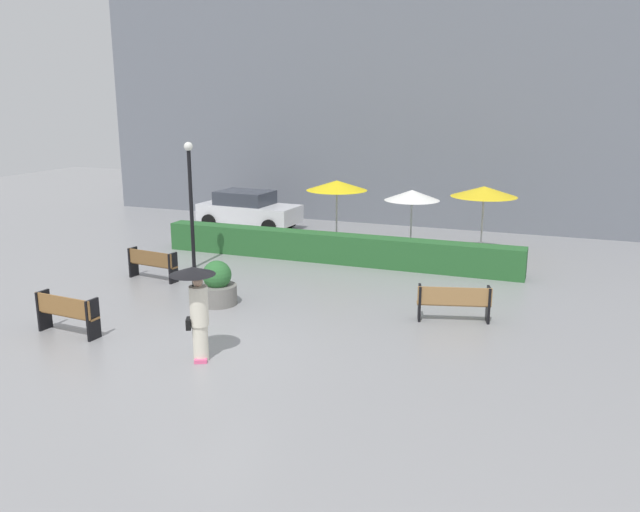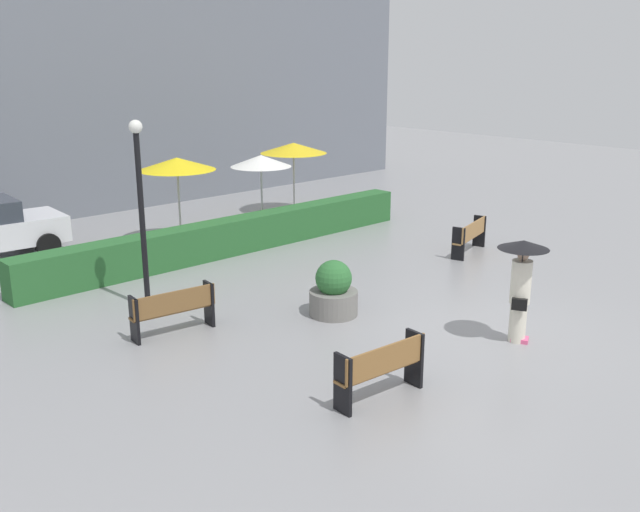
% 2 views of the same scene
% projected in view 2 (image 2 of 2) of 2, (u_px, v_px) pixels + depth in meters
% --- Properties ---
extents(ground_plane, '(60.00, 60.00, 0.00)m').
position_uv_depth(ground_plane, '(498.00, 336.00, 13.70)').
color(ground_plane, gray).
extents(bench_far_right, '(1.79, 0.79, 0.90)m').
position_uv_depth(bench_far_right, '(471.00, 235.00, 19.30)').
color(bench_far_right, '#9E7242').
rests_on(bench_far_right, ground).
extents(bench_near_left, '(1.68, 0.51, 0.95)m').
position_uv_depth(bench_near_left, '(382.00, 367.00, 11.06)').
color(bench_near_left, olive).
rests_on(bench_near_left, ground).
extents(bench_far_left, '(1.71, 0.56, 0.91)m').
position_uv_depth(bench_far_left, '(174.00, 308.00, 13.68)').
color(bench_far_left, brown).
rests_on(bench_far_left, ground).
extents(pedestrian_with_umbrella, '(0.94, 0.94, 2.01)m').
position_uv_depth(pedestrian_with_umbrella, '(521.00, 277.00, 13.10)').
color(pedestrian_with_umbrella, silver).
rests_on(pedestrian_with_umbrella, ground).
extents(planter_pot, '(1.02, 1.02, 1.18)m').
position_uv_depth(planter_pot, '(334.00, 292.00, 14.72)').
color(planter_pot, slate).
rests_on(planter_pot, ground).
extents(lamp_post, '(0.28, 0.28, 4.01)m').
position_uv_depth(lamp_post, '(140.00, 196.00, 14.60)').
color(lamp_post, black).
rests_on(lamp_post, ground).
extents(patio_umbrella_yellow, '(2.17, 2.17, 2.50)m').
position_uv_depth(patio_umbrella_yellow, '(177.00, 164.00, 19.75)').
color(patio_umbrella_yellow, silver).
rests_on(patio_umbrella_yellow, ground).
extents(patio_umbrella_white, '(1.86, 1.86, 2.34)m').
position_uv_depth(patio_umbrella_white, '(261.00, 161.00, 21.44)').
color(patio_umbrella_white, silver).
rests_on(patio_umbrella_white, ground).
extents(patio_umbrella_yellow_far, '(2.23, 2.23, 2.43)m').
position_uv_depth(patio_umbrella_yellow_far, '(294.00, 148.00, 23.61)').
color(patio_umbrella_yellow_far, silver).
rests_on(patio_umbrella_yellow_far, ground).
extents(hedge_strip, '(12.25, 0.70, 0.96)m').
position_uv_depth(hedge_strip, '(233.00, 236.00, 19.37)').
color(hedge_strip, '#28602D').
rests_on(hedge_strip, ground).
extents(building_facade, '(28.00, 1.20, 11.36)m').
position_uv_depth(building_facade, '(94.00, 42.00, 23.35)').
color(building_facade, slate).
rests_on(building_facade, ground).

